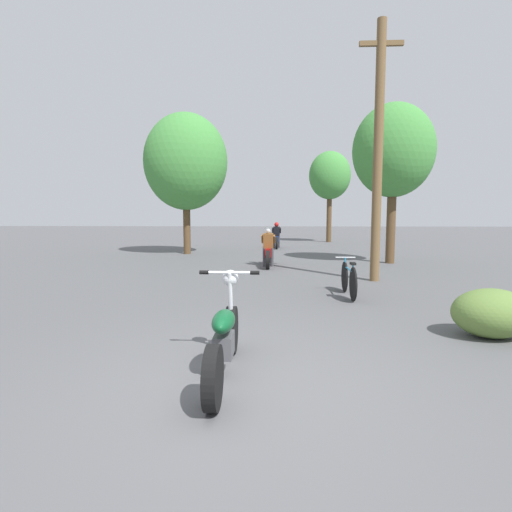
{
  "coord_description": "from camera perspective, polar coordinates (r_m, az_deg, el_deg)",
  "views": [
    {
      "loc": [
        0.33,
        -3.83,
        1.73
      ],
      "look_at": [
        -0.07,
        4.31,
        0.9
      ],
      "focal_mm": 28.0,
      "sensor_mm": 36.0,
      "label": 1
    }
  ],
  "objects": [
    {
      "name": "bicycle_parked",
      "position": [
        8.8,
        13.11,
        -3.23
      ],
      "size": [
        0.44,
        1.69,
        0.8
      ],
      "color": "black",
      "rests_on": "ground"
    },
    {
      "name": "utility_pole",
      "position": [
        11.07,
        17.05,
        14.26
      ],
      "size": [
        1.1,
        0.24,
        6.62
      ],
      "color": "brown",
      "rests_on": "ground"
    },
    {
      "name": "motorcycle_rider_lead",
      "position": [
        13.6,
        1.75,
        0.68
      ],
      "size": [
        0.5,
        2.16,
        1.35
      ],
      "color": "black",
      "rests_on": "ground"
    },
    {
      "name": "ground_plane",
      "position": [
        4.21,
        -2.03,
        -18.44
      ],
      "size": [
        120.0,
        120.0,
        0.0
      ],
      "primitive_type": "plane",
      "color": "#515154"
    },
    {
      "name": "roadside_tree_left",
      "position": [
        18.42,
        -10.01,
        13.07
      ],
      "size": [
        3.7,
        3.33,
        6.22
      ],
      "color": "#513A23",
      "rests_on": "ground"
    },
    {
      "name": "motorcycle_rider_far",
      "position": [
        21.27,
        2.94,
        2.56
      ],
      "size": [
        0.5,
        2.06,
        1.37
      ],
      "color": "black",
      "rests_on": "ground"
    },
    {
      "name": "roadside_tree_right_near",
      "position": [
        15.39,
        19.04,
        13.95
      ],
      "size": [
        2.87,
        2.58,
        5.67
      ],
      "color": "#513A23",
      "rests_on": "ground"
    },
    {
      "name": "motorcycle_foreground",
      "position": [
        4.42,
        -4.55,
        -11.4
      ],
      "size": [
        0.72,
        2.09,
        1.07
      ],
      "color": "black",
      "rests_on": "ground"
    },
    {
      "name": "roadside_bush",
      "position": [
        6.62,
        30.64,
        -7.03
      ],
      "size": [
        1.1,
        0.88,
        0.7
      ],
      "color": "#5B7A38",
      "rests_on": "ground"
    },
    {
      "name": "roadside_tree_right_far",
      "position": [
        26.67,
        10.5,
        11.17
      ],
      "size": [
        2.68,
        2.41,
        5.85
      ],
      "color": "#513A23",
      "rests_on": "ground"
    }
  ]
}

